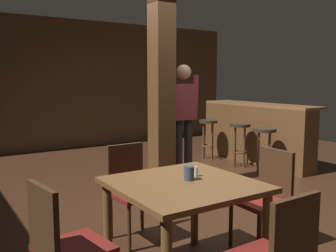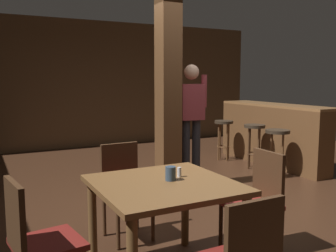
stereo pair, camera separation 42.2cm
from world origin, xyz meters
TOP-DOWN VIEW (x-y plane):
  - ground_plane at (0.00, 0.00)m, footprint 10.80×10.80m
  - wall_back at (0.00, 4.50)m, footprint 8.00×0.10m
  - pillar at (-0.12, 0.74)m, footprint 0.28×0.28m
  - dining_table at (-1.23, -1.34)m, footprint 1.01×1.01m
  - chair_west at (-2.16, -1.34)m, footprint 0.47×0.47m
  - chair_east at (-0.33, -1.34)m, footprint 0.43×0.43m
  - chair_north at (-1.22, -0.47)m, footprint 0.44×0.44m
  - napkin_cup at (-1.16, -1.31)m, footprint 0.08×0.08m
  - salt_shaker at (-1.05, -1.26)m, footprint 0.03×0.03m
  - standing_person at (0.25, 0.74)m, footprint 0.47×0.24m
  - bar_counter at (2.20, 1.23)m, footprint 0.56×2.39m
  - bar_stool_near at (1.68, 0.53)m, footprint 0.37×0.37m
  - bar_stool_mid at (1.73, 1.13)m, footprint 0.35×0.35m
  - bar_stool_far at (1.67, 1.93)m, footprint 0.35×0.35m

SIDE VIEW (x-z plane):
  - ground_plane at x=0.00m, z-range 0.00..0.00m
  - chair_west at x=-2.16m, z-range 0.06..0.95m
  - chair_east at x=-0.33m, z-range 0.06..0.95m
  - chair_north at x=-1.22m, z-range 0.06..0.95m
  - bar_counter at x=2.20m, z-range 0.01..1.09m
  - bar_stool_far at x=1.67m, z-range 0.19..0.93m
  - bar_stool_near at x=1.68m, z-range 0.19..0.93m
  - bar_stool_mid at x=1.73m, z-range 0.19..0.94m
  - dining_table at x=-1.23m, z-range 0.26..1.02m
  - salt_shaker at x=-1.05m, z-range 0.76..0.83m
  - napkin_cup at x=-1.16m, z-range 0.76..0.86m
  - standing_person at x=0.25m, z-range 0.14..1.86m
  - wall_back at x=0.00m, z-range 0.00..2.80m
  - pillar at x=-0.12m, z-range 0.00..2.80m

